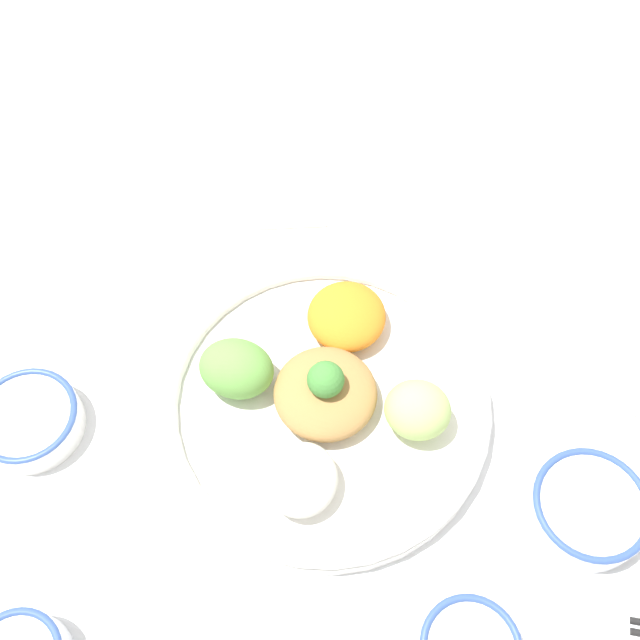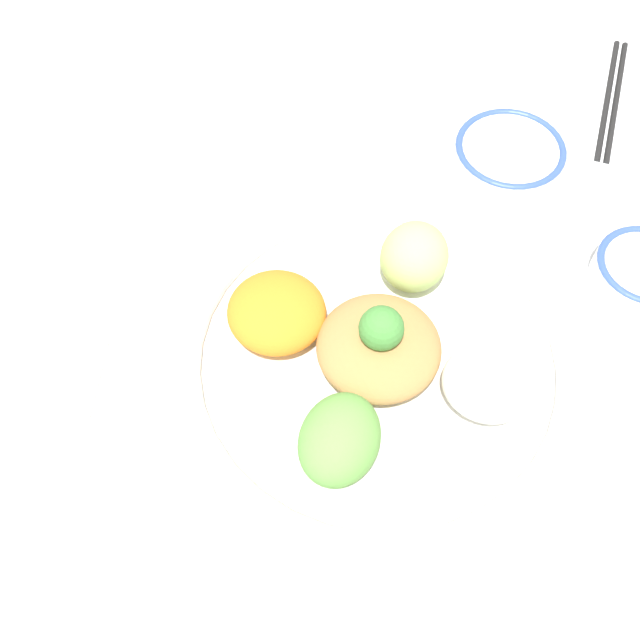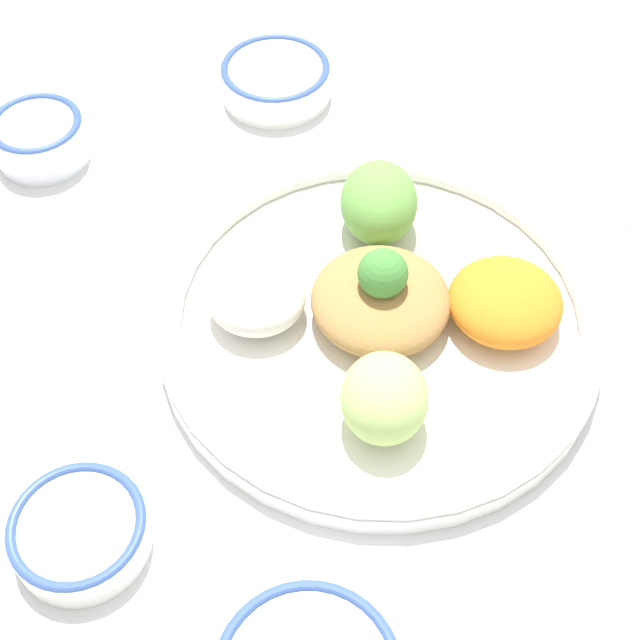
{
  "view_description": "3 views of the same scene",
  "coord_description": "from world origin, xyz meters",
  "px_view_note": "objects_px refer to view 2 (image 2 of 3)",
  "views": [
    {
      "loc": [
        -0.25,
        0.22,
        0.76
      ],
      "look_at": [
        0.02,
        -0.07,
        0.1
      ],
      "focal_mm": 42.0,
      "sensor_mm": 36.0,
      "label": 1
    },
    {
      "loc": [
        0.22,
        0.18,
        0.61
      ],
      "look_at": [
        0.02,
        -0.06,
        0.09
      ],
      "focal_mm": 42.0,
      "sensor_mm": 36.0,
      "label": 2
    },
    {
      "loc": [
        -0.43,
        -0.21,
        0.59
      ],
      "look_at": [
        -0.05,
        0.0,
        0.03
      ],
      "focal_mm": 50.0,
      "sensor_mm": 36.0,
      "label": 3
    }
  ],
  "objects_px": {
    "rice_bowl_blue": "(508,157)",
    "serving_spoon_extra": "(103,341)",
    "salad_platter": "(376,356)",
    "chopsticks_pair_near": "(613,97)",
    "serving_spoon_main": "(351,76)"
  },
  "relations": [
    {
      "from": "rice_bowl_blue",
      "to": "serving_spoon_main",
      "type": "distance_m",
      "value": 0.22
    },
    {
      "from": "rice_bowl_blue",
      "to": "serving_spoon_main",
      "type": "height_order",
      "value": "rice_bowl_blue"
    },
    {
      "from": "chopsticks_pair_near",
      "to": "salad_platter",
      "type": "bearing_deg",
      "value": 158.38
    },
    {
      "from": "rice_bowl_blue",
      "to": "salad_platter",
      "type": "bearing_deg",
      "value": 18.26
    },
    {
      "from": "salad_platter",
      "to": "chopsticks_pair_near",
      "type": "relative_size",
      "value": 1.91
    },
    {
      "from": "serving_spoon_main",
      "to": "serving_spoon_extra",
      "type": "xyz_separation_m",
      "value": [
        0.42,
        0.12,
        0.0
      ]
    },
    {
      "from": "rice_bowl_blue",
      "to": "serving_spoon_extra",
      "type": "xyz_separation_m",
      "value": [
        0.45,
        -0.1,
        -0.02
      ]
    },
    {
      "from": "rice_bowl_blue",
      "to": "serving_spoon_extra",
      "type": "bearing_deg",
      "value": -12.0
    },
    {
      "from": "rice_bowl_blue",
      "to": "chopsticks_pair_near",
      "type": "xyz_separation_m",
      "value": [
        -0.18,
        0.0,
        -0.02
      ]
    },
    {
      "from": "serving_spoon_extra",
      "to": "rice_bowl_blue",
      "type": "bearing_deg",
      "value": 121.96
    },
    {
      "from": "salad_platter",
      "to": "rice_bowl_blue",
      "type": "distance_m",
      "value": 0.29
    },
    {
      "from": "rice_bowl_blue",
      "to": "chopsticks_pair_near",
      "type": "height_order",
      "value": "rice_bowl_blue"
    },
    {
      "from": "salad_platter",
      "to": "serving_spoon_extra",
      "type": "xyz_separation_m",
      "value": [
        0.18,
        -0.19,
        -0.02
      ]
    },
    {
      "from": "rice_bowl_blue",
      "to": "chopsticks_pair_near",
      "type": "bearing_deg",
      "value": 178.52
    },
    {
      "from": "chopsticks_pair_near",
      "to": "serving_spoon_main",
      "type": "relative_size",
      "value": 1.35
    }
  ]
}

